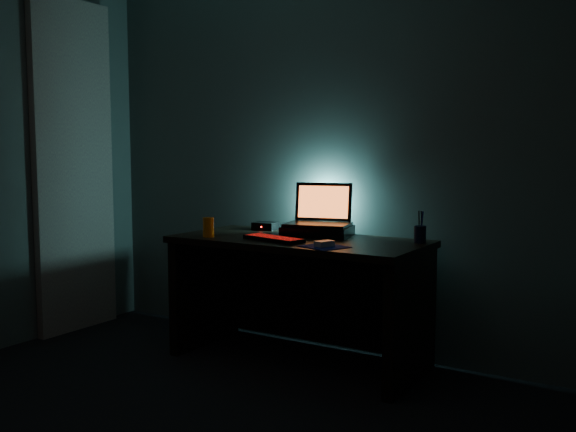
{
  "coord_description": "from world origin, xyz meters",
  "views": [
    {
      "loc": [
        1.93,
        -1.61,
        1.26
      ],
      "look_at": [
        -0.04,
        1.57,
        0.88
      ],
      "focal_mm": 40.0,
      "sensor_mm": 36.0,
      "label": 1
    }
  ],
  "objects_px": {
    "pen_cup": "(420,234)",
    "laptop": "(320,215)",
    "router": "(265,226)",
    "mouse": "(324,244)",
    "keyboard": "(273,239)",
    "juice_glass": "(208,227)"
  },
  "relations": [
    {
      "from": "laptop",
      "to": "pen_cup",
      "type": "relative_size",
      "value": 4.46
    },
    {
      "from": "router",
      "to": "juice_glass",
      "type": "bearing_deg",
      "value": -108.16
    },
    {
      "from": "laptop",
      "to": "mouse",
      "type": "height_order",
      "value": "laptop"
    },
    {
      "from": "laptop",
      "to": "router",
      "type": "xyz_separation_m",
      "value": [
        -0.43,
        0.03,
        -0.1
      ]
    },
    {
      "from": "pen_cup",
      "to": "juice_glass",
      "type": "height_order",
      "value": "juice_glass"
    },
    {
      "from": "mouse",
      "to": "juice_glass",
      "type": "distance_m",
      "value": 0.79
    },
    {
      "from": "laptop",
      "to": "mouse",
      "type": "distance_m",
      "value": 0.52
    },
    {
      "from": "laptop",
      "to": "mouse",
      "type": "bearing_deg",
      "value": -71.69
    },
    {
      "from": "laptop",
      "to": "juice_glass",
      "type": "distance_m",
      "value": 0.69
    },
    {
      "from": "keyboard",
      "to": "router",
      "type": "height_order",
      "value": "router"
    },
    {
      "from": "keyboard",
      "to": "juice_glass",
      "type": "bearing_deg",
      "value": -157.68
    },
    {
      "from": "keyboard",
      "to": "pen_cup",
      "type": "height_order",
      "value": "pen_cup"
    },
    {
      "from": "mouse",
      "to": "router",
      "type": "distance_m",
      "value": 0.84
    },
    {
      "from": "router",
      "to": "mouse",
      "type": "bearing_deg",
      "value": -40.83
    },
    {
      "from": "router",
      "to": "keyboard",
      "type": "bearing_deg",
      "value": -58.03
    },
    {
      "from": "keyboard",
      "to": "juice_glass",
      "type": "distance_m",
      "value": 0.43
    },
    {
      "from": "mouse",
      "to": "router",
      "type": "relative_size",
      "value": 0.61
    },
    {
      "from": "laptop",
      "to": "router",
      "type": "height_order",
      "value": "laptop"
    },
    {
      "from": "laptop",
      "to": "keyboard",
      "type": "relative_size",
      "value": 1.04
    },
    {
      "from": "keyboard",
      "to": "juice_glass",
      "type": "xyz_separation_m",
      "value": [
        -0.43,
        -0.06,
        0.05
      ]
    },
    {
      "from": "mouse",
      "to": "router",
      "type": "xyz_separation_m",
      "value": [
        -0.69,
        0.47,
        0.01
      ]
    },
    {
      "from": "pen_cup",
      "to": "laptop",
      "type": "bearing_deg",
      "value": 178.94
    }
  ]
}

